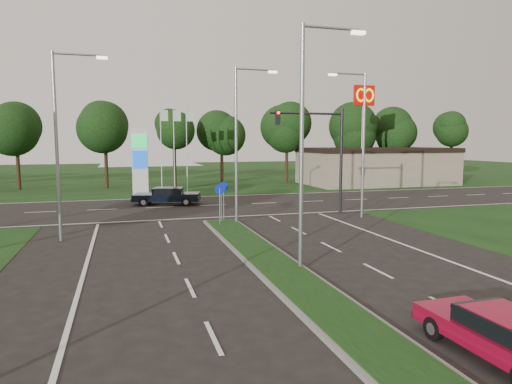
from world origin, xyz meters
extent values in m
plane|color=black|center=(0.00, 0.00, 0.00)|extent=(160.00, 160.00, 0.00)
cube|color=black|center=(0.00, 55.00, 0.00)|extent=(160.00, 50.00, 0.02)
cube|color=black|center=(0.00, 24.00, 0.00)|extent=(160.00, 12.00, 0.02)
cube|color=slate|center=(0.00, 4.00, 0.06)|extent=(2.00, 26.00, 0.12)
cube|color=gray|center=(22.00, 36.00, 2.00)|extent=(16.00, 9.00, 4.00)
cylinder|color=gray|center=(0.80, 6.00, 4.50)|extent=(0.16, 0.16, 9.00)
cylinder|color=gray|center=(1.90, 6.00, 8.90)|extent=(2.20, 0.10, 0.10)
cube|color=#FFF2CC|center=(3.00, 6.00, 8.80)|extent=(0.50, 0.22, 0.12)
cylinder|color=gray|center=(0.80, 16.00, 4.50)|extent=(0.16, 0.16, 9.00)
cylinder|color=gray|center=(1.90, 16.00, 8.90)|extent=(2.20, 0.10, 0.10)
cube|color=#FFF2CC|center=(3.00, 16.00, 8.80)|extent=(0.50, 0.22, 0.12)
cylinder|color=gray|center=(-8.50, 14.00, 4.50)|extent=(0.16, 0.16, 9.00)
cylinder|color=gray|center=(-7.40, 14.00, 8.90)|extent=(2.20, 0.10, 0.10)
cube|color=#FFF2CC|center=(-6.30, 14.00, 8.80)|extent=(0.50, 0.22, 0.12)
cylinder|color=gray|center=(9.00, 16.00, 4.50)|extent=(0.16, 0.16, 9.00)
cylinder|color=gray|center=(7.90, 16.00, 8.90)|extent=(2.20, 0.10, 0.10)
cube|color=#FFF2CC|center=(6.80, 16.00, 8.80)|extent=(0.50, 0.22, 0.12)
cylinder|color=black|center=(8.50, 18.00, 3.50)|extent=(0.20, 0.20, 7.00)
cylinder|color=black|center=(6.00, 18.00, 6.60)|extent=(5.00, 0.14, 0.14)
cube|color=black|center=(4.00, 18.00, 6.30)|extent=(0.28, 0.28, 0.90)
sphere|color=#FF190C|center=(4.00, 17.82, 6.60)|extent=(0.20, 0.20, 0.20)
cylinder|color=gray|center=(-0.30, 15.50, 1.10)|extent=(0.06, 0.06, 2.20)
cylinder|color=#0C26A5|center=(-0.30, 15.50, 2.10)|extent=(0.56, 0.04, 0.56)
cylinder|color=gray|center=(0.00, 16.50, 1.10)|extent=(0.06, 0.06, 2.20)
cylinder|color=#0C26A5|center=(0.00, 16.50, 2.10)|extent=(0.56, 0.04, 0.56)
cylinder|color=gray|center=(0.30, 17.20, 1.10)|extent=(0.06, 0.06, 2.20)
cylinder|color=#0C26A5|center=(0.30, 17.20, 2.10)|extent=(0.56, 0.04, 0.56)
cube|color=silver|center=(-4.00, 33.00, 3.00)|extent=(1.40, 0.30, 6.00)
cube|color=#0CA53F|center=(-4.00, 32.82, 4.80)|extent=(1.30, 0.08, 1.20)
cube|color=#0C3FBF|center=(-4.00, 32.82, 3.20)|extent=(1.30, 0.08, 1.60)
cylinder|color=silver|center=(-2.00, 34.00, 4.00)|extent=(0.08, 0.08, 8.00)
cube|color=#B2D8B2|center=(-1.65, 34.00, 7.20)|extent=(0.70, 0.02, 1.00)
cylinder|color=silver|center=(-0.80, 34.00, 4.00)|extent=(0.08, 0.08, 8.00)
cube|color=#B2D8B2|center=(-0.45, 34.00, 7.20)|extent=(0.70, 0.02, 1.00)
cylinder|color=silver|center=(0.40, 34.00, 4.00)|extent=(0.08, 0.08, 8.00)
cube|color=#B2D8B2|center=(0.75, 34.00, 7.20)|extent=(0.70, 0.02, 1.00)
cylinder|color=silver|center=(18.00, 32.00, 5.00)|extent=(0.30, 0.30, 10.00)
cube|color=#BF0C07|center=(18.00, 32.00, 9.40)|extent=(2.20, 0.35, 2.00)
torus|color=#FFC600|center=(17.55, 31.78, 9.40)|extent=(1.06, 0.16, 1.06)
torus|color=#FFC600|center=(18.45, 31.78, 9.40)|extent=(1.06, 0.16, 1.06)
cylinder|color=black|center=(0.00, 40.00, 2.20)|extent=(0.36, 0.36, 4.40)
sphere|color=black|center=(0.00, 40.00, 6.50)|extent=(6.00, 6.00, 6.00)
sphere|color=black|center=(0.30, 39.80, 7.50)|extent=(4.80, 4.80, 4.80)
cube|color=maroon|center=(2.41, -1.87, 0.50)|extent=(1.75, 4.07, 0.41)
cube|color=black|center=(2.42, -1.95, 0.90)|extent=(1.44, 1.81, 0.38)
cube|color=maroon|center=(2.42, -1.95, 1.09)|extent=(1.35, 1.48, 0.04)
cylinder|color=black|center=(1.64, -0.60, 0.28)|extent=(0.20, 0.57, 0.57)
cylinder|color=black|center=(3.13, -0.56, 0.28)|extent=(0.20, 0.57, 0.57)
cube|color=black|center=(-2.36, 25.23, 0.61)|extent=(5.22, 3.14, 0.50)
cube|color=black|center=(-2.27, 25.21, 1.09)|extent=(2.50, 2.18, 0.47)
cube|color=black|center=(-2.27, 25.21, 1.32)|extent=(2.10, 1.98, 0.04)
cylinder|color=black|center=(-4.10, 24.73, 0.34)|extent=(0.72, 0.39, 0.69)
cylinder|color=black|center=(-3.64, 26.51, 0.34)|extent=(0.72, 0.39, 0.69)
cylinder|color=black|center=(-1.08, 23.96, 0.34)|extent=(0.72, 0.39, 0.69)
cylinder|color=black|center=(-0.62, 25.73, 0.34)|extent=(0.72, 0.39, 0.69)
camera|label=1|loc=(-5.51, -9.60, 4.81)|focal=32.00mm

